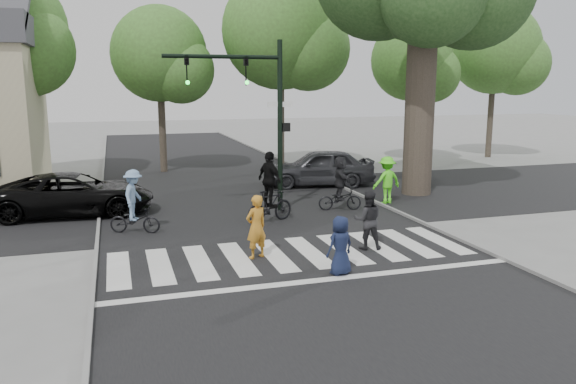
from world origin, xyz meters
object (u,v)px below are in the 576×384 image
object	(u,v)px
traffic_signal	(256,102)
pedestrian_adult	(368,220)
cyclist_mid	(270,194)
car_suv	(74,194)
car_grey	(319,167)
cyclist_right	(340,186)
pedestrian_woman	(256,227)
pedestrian_child	(340,246)
cyclist_left	(134,206)

from	to	relation	value
traffic_signal	pedestrian_adult	bearing A→B (deg)	-71.87
cyclist_mid	car_suv	bearing A→B (deg)	153.83
traffic_signal	pedestrian_adult	size ratio (longest dim) A/B	3.63
car_grey	cyclist_right	bearing A→B (deg)	-0.43
cyclist_right	car_grey	size ratio (longest dim) A/B	0.40
pedestrian_woman	pedestrian_child	size ratio (longest dim) A/B	1.18
pedestrian_woman	car_suv	world-z (taller)	pedestrian_woman
pedestrian_woman	cyclist_mid	bearing A→B (deg)	-133.39
cyclist_mid	car_suv	xyz separation A→B (m)	(-6.21, 3.05, -0.23)
pedestrian_child	cyclist_left	distance (m)	7.06
traffic_signal	cyclist_left	bearing A→B (deg)	-158.27
cyclist_right	car_grey	bearing A→B (deg)	78.18
pedestrian_woman	cyclist_left	world-z (taller)	cyclist_left
pedestrian_child	pedestrian_adult	world-z (taller)	pedestrian_adult
cyclist_mid	car_suv	size ratio (longest dim) A/B	0.44
cyclist_right	car_suv	bearing A→B (deg)	167.38
cyclist_right	pedestrian_child	bearing A→B (deg)	-112.42
car_suv	pedestrian_adult	bearing A→B (deg)	-127.14
cyclist_mid	pedestrian_woman	bearing A→B (deg)	-110.70
traffic_signal	cyclist_left	world-z (taller)	traffic_signal
pedestrian_child	car_suv	bearing A→B (deg)	-69.02
cyclist_right	car_grey	distance (m)	5.02
cyclist_mid	car_suv	distance (m)	6.93
pedestrian_woman	cyclist_left	xyz separation A→B (m)	(-2.94, 3.56, 0.01)
car_grey	cyclist_left	bearing A→B (deg)	-42.51
cyclist_left	car_grey	bearing A→B (deg)	36.09
pedestrian_woman	car_suv	distance (m)	8.27
cyclist_mid	traffic_signal	bearing A→B (deg)	90.38
traffic_signal	car_suv	bearing A→B (deg)	167.02
cyclist_left	cyclist_mid	bearing A→B (deg)	1.22
cyclist_right	car_suv	size ratio (longest dim) A/B	0.37
cyclist_mid	cyclist_left	bearing A→B (deg)	-178.78
pedestrian_woman	cyclist_mid	world-z (taller)	cyclist_mid
car_grey	pedestrian_woman	bearing A→B (deg)	-17.64
pedestrian_woman	pedestrian_adult	world-z (taller)	pedestrian_woman
pedestrian_woman	pedestrian_adult	size ratio (longest dim) A/B	1.02
cyclist_right	pedestrian_adult	bearing A→B (deg)	-103.63
pedestrian_child	cyclist_left	bearing A→B (deg)	-66.00
pedestrian_woman	pedestrian_child	xyz separation A→B (m)	(1.60, -1.85, -0.13)
traffic_signal	cyclist_mid	distance (m)	3.35
cyclist_left	pedestrian_child	bearing A→B (deg)	-50.06
car_suv	car_grey	xyz separation A→B (m)	(10.15, 2.87, 0.09)
pedestrian_child	pedestrian_adult	size ratio (longest dim) A/B	0.87
car_suv	car_grey	bearing A→B (deg)	-70.81
cyclist_left	car_suv	xyz separation A→B (m)	(-1.90, 3.14, -0.11)
cyclist_left	car_suv	size ratio (longest dim) A/B	0.37
pedestrian_woman	cyclist_right	world-z (taller)	cyclist_right
cyclist_left	car_suv	distance (m)	3.67
pedestrian_woman	car_grey	distance (m)	10.95
traffic_signal	pedestrian_woman	xyz separation A→B (m)	(-1.37, -5.28, -3.06)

